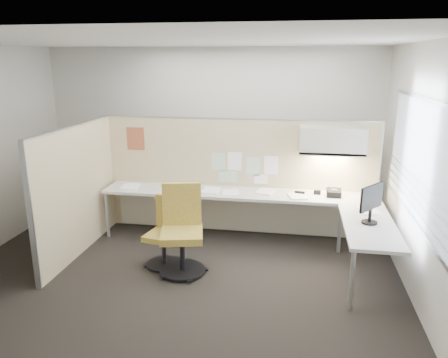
% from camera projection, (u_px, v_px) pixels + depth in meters
% --- Properties ---
extents(floor, '(5.50, 4.50, 0.01)m').
position_uv_depth(floor, '(176.00, 275.00, 5.46)').
color(floor, black).
rests_on(floor, ground).
extents(ceiling, '(5.50, 4.50, 0.01)m').
position_uv_depth(ceiling, '(169.00, 40.00, 4.71)').
color(ceiling, white).
rests_on(ceiling, wall_back).
extents(wall_back, '(5.50, 0.02, 2.80)m').
position_uv_depth(wall_back, '(211.00, 135.00, 7.23)').
color(wall_back, beige).
rests_on(wall_back, ground).
extents(wall_front, '(5.50, 0.02, 2.80)m').
position_uv_depth(wall_front, '(80.00, 243.00, 2.95)').
color(wall_front, beige).
rests_on(wall_front, ground).
extents(wall_right, '(0.02, 4.50, 2.80)m').
position_uv_depth(wall_right, '(422.00, 176.00, 4.64)').
color(wall_right, beige).
rests_on(wall_right, ground).
extents(window_pane, '(0.01, 2.80, 1.30)m').
position_uv_depth(window_pane, '(422.00, 162.00, 4.61)').
color(window_pane, '#AAB8C6').
rests_on(window_pane, wall_right).
extents(partition_back, '(4.10, 0.06, 1.75)m').
position_uv_depth(partition_back, '(238.00, 177.00, 6.66)').
color(partition_back, '#CBB58C').
rests_on(partition_back, floor).
extents(partition_left, '(0.06, 2.20, 1.75)m').
position_uv_depth(partition_left, '(78.00, 191.00, 5.94)').
color(partition_left, '#CBB58C').
rests_on(partition_left, floor).
extents(desk, '(4.00, 2.07, 0.73)m').
position_uv_depth(desk, '(260.00, 205.00, 6.22)').
color(desk, beige).
rests_on(desk, floor).
extents(overhead_bin, '(0.90, 0.36, 0.38)m').
position_uv_depth(overhead_bin, '(332.00, 141.00, 6.07)').
color(overhead_bin, beige).
rests_on(overhead_bin, partition_back).
extents(task_light_strip, '(0.60, 0.06, 0.02)m').
position_uv_depth(task_light_strip, '(331.00, 155.00, 6.13)').
color(task_light_strip, '#FFEABF').
rests_on(task_light_strip, overhead_bin).
extents(pinned_papers, '(1.01, 0.00, 0.47)m').
position_uv_depth(pinned_papers, '(243.00, 167.00, 6.57)').
color(pinned_papers, '#8CBF8C').
rests_on(pinned_papers, partition_back).
extents(poster, '(0.28, 0.00, 0.35)m').
position_uv_depth(poster, '(136.00, 139.00, 6.74)').
color(poster, '#ED511D').
rests_on(poster, partition_back).
extents(chair_left, '(0.49, 0.51, 0.89)m').
position_uv_depth(chair_left, '(166.00, 234.00, 5.64)').
color(chair_left, black).
rests_on(chair_left, floor).
extents(chair_right, '(0.61, 0.63, 1.09)m').
position_uv_depth(chair_right, '(182.00, 232.00, 5.46)').
color(chair_right, black).
rests_on(chair_right, floor).
extents(monitor, '(0.30, 0.36, 0.47)m').
position_uv_depth(monitor, '(371.00, 202.00, 5.08)').
color(monitor, black).
rests_on(monitor, desk).
extents(phone, '(0.21, 0.20, 0.12)m').
position_uv_depth(phone, '(334.00, 193.00, 6.16)').
color(phone, black).
rests_on(phone, desk).
extents(stapler, '(0.14, 0.07, 0.05)m').
position_uv_depth(stapler, '(300.00, 193.00, 6.25)').
color(stapler, black).
rests_on(stapler, desk).
extents(tape_dispenser, '(0.11, 0.07, 0.06)m').
position_uv_depth(tape_dispenser, '(317.00, 192.00, 6.26)').
color(tape_dispenser, black).
rests_on(tape_dispenser, desk).
extents(coat_hook, '(0.18, 0.42, 1.28)m').
position_uv_depth(coat_hook, '(45.00, 160.00, 5.27)').
color(coat_hook, silver).
rests_on(coat_hook, partition_left).
extents(paper_stack_0, '(0.26, 0.32, 0.03)m').
position_uv_depth(paper_stack_0, '(130.00, 187.00, 6.57)').
color(paper_stack_0, white).
rests_on(paper_stack_0, desk).
extents(paper_stack_1, '(0.23, 0.30, 0.02)m').
position_uv_depth(paper_stack_1, '(185.00, 188.00, 6.55)').
color(paper_stack_1, white).
rests_on(paper_stack_1, desk).
extents(paper_stack_2, '(0.24, 0.31, 0.03)m').
position_uv_depth(paper_stack_2, '(211.00, 191.00, 6.37)').
color(paper_stack_2, white).
rests_on(paper_stack_2, desk).
extents(paper_stack_3, '(0.29, 0.34, 0.02)m').
position_uv_depth(paper_stack_3, '(265.00, 191.00, 6.37)').
color(paper_stack_3, white).
rests_on(paper_stack_3, desk).
extents(paper_stack_4, '(0.30, 0.35, 0.02)m').
position_uv_depth(paper_stack_4, '(297.00, 196.00, 6.15)').
color(paper_stack_4, white).
rests_on(paper_stack_4, desk).
extents(paper_stack_5, '(0.29, 0.34, 0.02)m').
position_uv_depth(paper_stack_5, '(369.00, 211.00, 5.56)').
color(paper_stack_5, white).
rests_on(paper_stack_5, desk).
extents(paper_stack_6, '(0.29, 0.35, 0.02)m').
position_uv_depth(paper_stack_6, '(231.00, 192.00, 6.33)').
color(paper_stack_6, white).
rests_on(paper_stack_6, desk).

